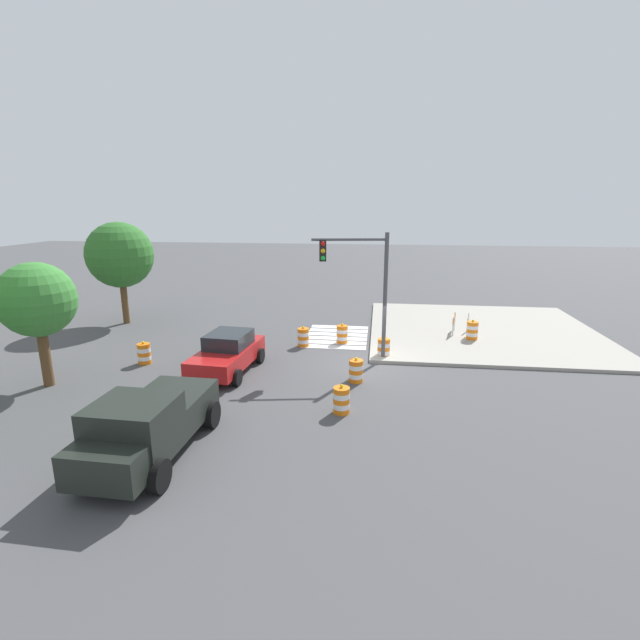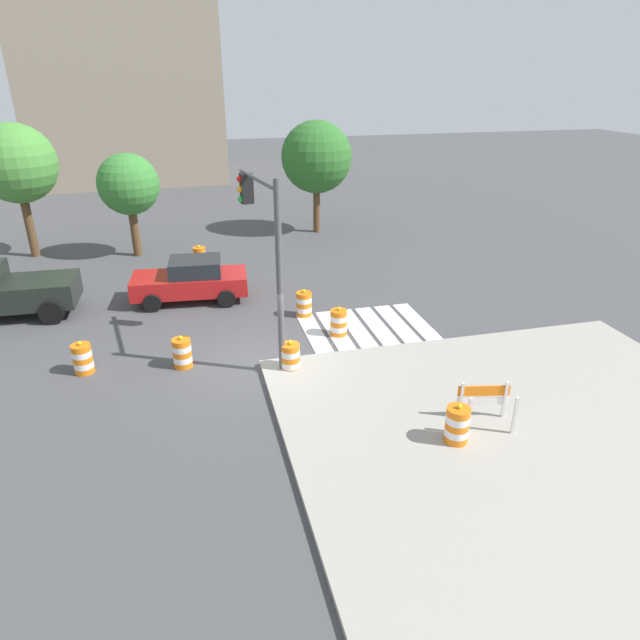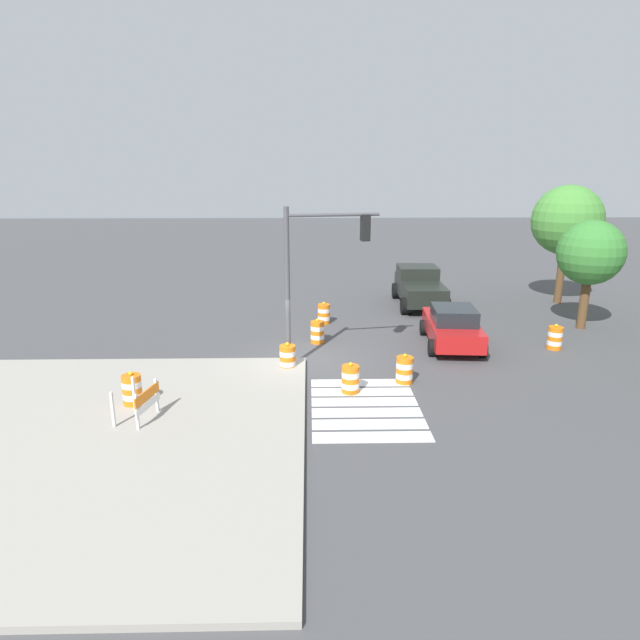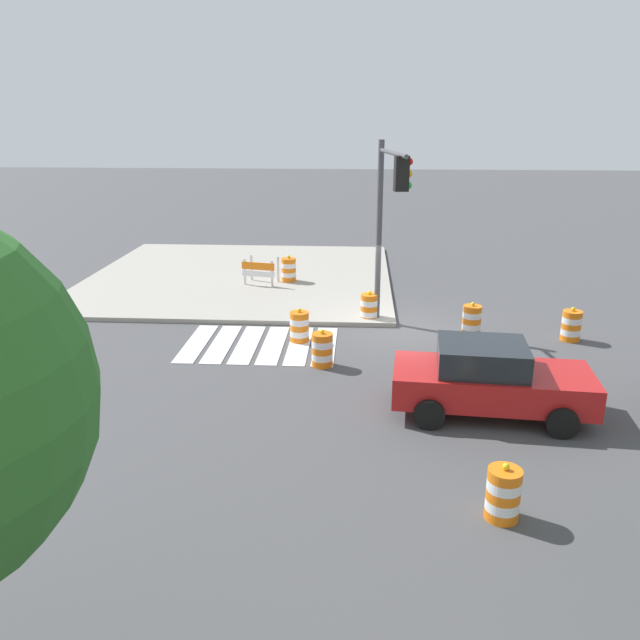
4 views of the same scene
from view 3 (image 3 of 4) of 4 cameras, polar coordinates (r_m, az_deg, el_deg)
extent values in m
plane|color=#474749|center=(19.91, -1.54, -4.40)|extent=(120.00, 120.00, 0.00)
cube|color=#9E998E|center=(15.64, -24.69, -11.49)|extent=(12.00, 12.00, 0.15)
cube|color=silver|center=(18.01, 4.21, -6.65)|extent=(0.60, 3.20, 0.02)
cube|color=silver|center=(17.32, 4.44, -7.59)|extent=(0.60, 3.20, 0.02)
cube|color=silver|center=(16.63, 4.69, -8.61)|extent=(0.60, 3.20, 0.02)
cube|color=silver|center=(15.96, 4.96, -9.72)|extent=(0.60, 3.20, 0.02)
cube|color=silver|center=(15.29, 5.26, -10.92)|extent=(0.60, 3.20, 0.02)
cube|color=silver|center=(14.63, 5.59, -12.23)|extent=(0.60, 3.20, 0.02)
cube|color=red|center=(22.13, 13.76, -0.93)|extent=(4.44, 2.19, 0.70)
cube|color=#1E2328|center=(21.72, 13.98, 0.53)|extent=(2.03, 1.75, 0.60)
cylinder|color=black|center=(23.36, 10.86, -0.77)|extent=(0.68, 0.29, 0.66)
cylinder|color=black|center=(23.68, 15.42, -0.84)|extent=(0.68, 0.29, 0.66)
cylinder|color=black|center=(20.81, 11.75, -2.88)|extent=(0.68, 0.29, 0.66)
cylinder|color=black|center=(21.17, 16.85, -2.91)|extent=(0.68, 0.29, 0.66)
cube|color=black|center=(27.04, 10.92, 2.66)|extent=(2.56, 2.07, 0.90)
cube|color=black|center=(29.00, 10.22, 4.17)|extent=(1.96, 2.05, 1.50)
cube|color=black|center=(30.12, 9.85, 4.03)|extent=(1.45, 1.94, 0.90)
cylinder|color=black|center=(29.77, 7.96, 3.09)|extent=(0.85, 0.32, 0.84)
cylinder|color=black|center=(30.11, 11.82, 3.05)|extent=(0.85, 0.32, 0.84)
cylinder|color=black|center=(26.49, 8.89, 1.48)|extent=(0.85, 0.32, 0.84)
cylinder|color=black|center=(26.87, 13.20, 1.45)|extent=(0.85, 0.32, 0.84)
cylinder|color=orange|center=(24.71, 0.41, -0.16)|extent=(0.56, 0.56, 0.18)
cylinder|color=white|center=(24.66, 0.41, 0.25)|extent=(0.56, 0.56, 0.18)
cylinder|color=orange|center=(24.61, 0.41, 0.65)|extent=(0.56, 0.56, 0.18)
cylinder|color=white|center=(24.57, 0.41, 1.06)|extent=(0.56, 0.56, 0.18)
cylinder|color=orange|center=(24.52, 0.41, 1.46)|extent=(0.56, 0.56, 0.18)
sphere|color=yellow|center=(24.49, 0.41, 1.80)|extent=(0.12, 0.12, 0.12)
cylinder|color=orange|center=(23.16, 23.48, -2.60)|extent=(0.56, 0.56, 0.18)
cylinder|color=white|center=(23.11, 23.53, -2.17)|extent=(0.56, 0.56, 0.18)
cylinder|color=orange|center=(23.05, 23.58, -1.75)|extent=(0.56, 0.56, 0.18)
cylinder|color=white|center=(23.01, 23.63, -1.32)|extent=(0.56, 0.56, 0.18)
cylinder|color=orange|center=(22.96, 23.67, -0.89)|extent=(0.56, 0.56, 0.18)
sphere|color=yellow|center=(22.92, 23.71, -0.53)|extent=(0.12, 0.12, 0.12)
cylinder|color=orange|center=(18.18, 8.88, -6.31)|extent=(0.56, 0.56, 0.18)
cylinder|color=white|center=(18.11, 8.90, -5.78)|extent=(0.56, 0.56, 0.18)
cylinder|color=orange|center=(18.05, 8.92, -5.25)|extent=(0.56, 0.56, 0.18)
cylinder|color=white|center=(17.98, 8.95, -4.71)|extent=(0.56, 0.56, 0.18)
cylinder|color=orange|center=(17.92, 8.97, -4.17)|extent=(0.56, 0.56, 0.18)
sphere|color=yellow|center=(17.87, 8.99, -3.72)|extent=(0.12, 0.12, 0.12)
cylinder|color=orange|center=(21.99, -0.27, -2.18)|extent=(0.56, 0.56, 0.18)
cylinder|color=white|center=(21.94, -0.27, -1.73)|extent=(0.56, 0.56, 0.18)
cylinder|color=orange|center=(21.88, -0.27, -1.28)|extent=(0.56, 0.56, 0.18)
cylinder|color=white|center=(21.83, -0.27, -0.83)|extent=(0.56, 0.56, 0.18)
cylinder|color=orange|center=(21.78, -0.27, -0.38)|extent=(0.56, 0.56, 0.18)
sphere|color=yellow|center=(21.74, -0.28, 0.00)|extent=(0.12, 0.12, 0.12)
cylinder|color=orange|center=(19.11, -3.43, -5.03)|extent=(0.56, 0.56, 0.18)
cylinder|color=white|center=(19.04, -3.44, -4.52)|extent=(0.56, 0.56, 0.18)
cylinder|color=orange|center=(18.98, -3.45, -4.01)|extent=(0.56, 0.56, 0.18)
cylinder|color=white|center=(18.92, -3.46, -3.50)|extent=(0.56, 0.56, 0.18)
cylinder|color=orange|center=(18.86, -3.47, -2.98)|extent=(0.56, 0.56, 0.18)
sphere|color=yellow|center=(18.82, -3.47, -2.55)|extent=(0.12, 0.12, 0.12)
cylinder|color=orange|center=(17.24, 3.22, -7.39)|extent=(0.56, 0.56, 0.18)
cylinder|color=white|center=(17.17, 3.23, -6.84)|extent=(0.56, 0.56, 0.18)
cylinder|color=orange|center=(17.10, 3.24, -6.28)|extent=(0.56, 0.56, 0.18)
cylinder|color=white|center=(17.03, 3.24, -5.72)|extent=(0.56, 0.56, 0.18)
cylinder|color=orange|center=(16.97, 3.25, -5.15)|extent=(0.56, 0.56, 0.18)
sphere|color=yellow|center=(16.91, 3.26, -4.68)|extent=(0.12, 0.12, 0.12)
cylinder|color=orange|center=(17.00, -19.13, -8.08)|extent=(0.56, 0.56, 0.18)
cylinder|color=white|center=(16.93, -19.19, -7.52)|extent=(0.56, 0.56, 0.18)
cylinder|color=orange|center=(16.87, -19.24, -6.95)|extent=(0.56, 0.56, 0.18)
cylinder|color=white|center=(16.80, -19.30, -6.39)|extent=(0.56, 0.56, 0.18)
cylinder|color=orange|center=(16.74, -19.35, -5.82)|extent=(0.56, 0.56, 0.18)
sphere|color=yellow|center=(16.68, -19.40, -5.34)|extent=(0.12, 0.12, 0.12)
cube|color=silver|center=(16.12, -16.89, -7.61)|extent=(0.08, 0.08, 1.00)
cube|color=silver|center=(16.45, -19.07, -7.33)|extent=(0.08, 0.08, 1.00)
cube|color=silver|center=(15.25, -18.80, -9.16)|extent=(0.08, 0.08, 1.00)
cube|color=silver|center=(15.59, -21.07, -8.82)|extent=(0.08, 0.08, 1.00)
cube|color=orange|center=(15.58, -17.83, -7.53)|extent=(1.28, 0.31, 0.28)
cube|color=white|center=(15.69, -17.74, -8.54)|extent=(1.28, 0.31, 0.20)
cylinder|color=#4C4C51|center=(18.54, -3.47, 3.39)|extent=(0.18, 0.18, 5.50)
cylinder|color=#4C4C51|center=(18.45, 1.43, 11.06)|extent=(0.66, 3.17, 0.12)
cube|color=black|center=(18.76, 4.81, 9.70)|extent=(0.40, 0.34, 0.90)
sphere|color=red|center=(18.91, 4.68, 10.67)|extent=(0.20, 0.20, 0.20)
sphere|color=#F2A514|center=(18.94, 4.66, 9.76)|extent=(0.20, 0.20, 0.20)
sphere|color=green|center=(18.97, 4.64, 8.86)|extent=(0.20, 0.20, 0.20)
cylinder|color=brown|center=(26.39, 26.13, 1.74)|extent=(0.39, 0.39, 2.41)
sphere|color=#387F33|center=(26.01, 26.70, 6.39)|extent=(2.78, 2.78, 2.78)
cylinder|color=brown|center=(30.96, 24.09, 4.48)|extent=(0.39, 0.39, 3.09)
sphere|color=#478C38|center=(30.60, 24.67, 9.58)|extent=(3.53, 3.53, 3.53)
camera|label=1|loc=(38.07, -1.92, 15.73)|focal=26.01mm
camera|label=2|loc=(25.39, -38.81, 15.40)|focal=31.23mm
camera|label=4|loc=(25.74, 46.76, 9.83)|focal=35.83mm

